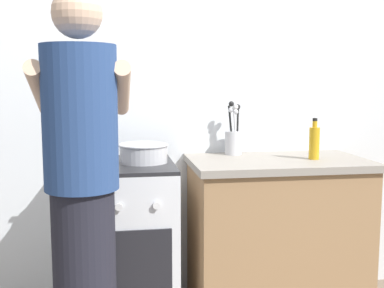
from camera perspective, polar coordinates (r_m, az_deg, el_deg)
name	(u,v)px	position (r m, az deg, el deg)	size (l,w,h in m)	color
back_wall	(206,96)	(2.98, 1.68, 5.76)	(3.20, 0.10, 2.50)	silver
countertop	(276,235)	(2.87, 9.98, -10.62)	(1.00, 0.60, 0.90)	#99724C
stove_range	(119,244)	(2.72, -8.62, -11.67)	(0.60, 0.62, 0.90)	silver
pot	(90,156)	(2.56, -11.96, -1.34)	(0.25, 0.18, 0.10)	#B2B2B7
mixing_bowl	(144,152)	(2.61, -5.76, -0.98)	(0.27, 0.27, 0.10)	#B7B7BC
utensil_crock	(233,138)	(2.89, 4.93, 0.67)	(0.10, 0.10, 0.32)	silver
oil_bottle	(314,142)	(2.79, 14.28, 0.21)	(0.06, 0.06, 0.23)	gold
person	(83,198)	(2.04, -12.84, -6.26)	(0.41, 0.50, 1.70)	black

